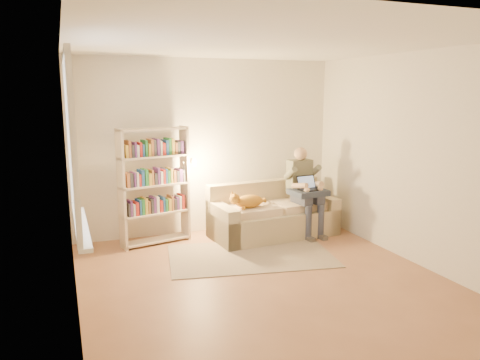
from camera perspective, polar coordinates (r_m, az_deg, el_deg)
name	(u,v)px	position (r m, az deg, el deg)	size (l,w,h in m)	color
floor	(268,284)	(5.36, 3.39, -12.57)	(4.50, 4.50, 0.00)	brown
ceiling	(270,43)	(4.95, 3.74, 16.32)	(4.00, 4.50, 0.02)	white
wall_left	(70,182)	(4.55, -20.02, -0.26)	(0.02, 4.50, 2.60)	silver
wall_right	(419,160)	(6.09, 20.94, 2.31)	(0.02, 4.50, 2.60)	silver
wall_back	(207,147)	(7.08, -4.06, 4.05)	(4.00, 0.02, 2.60)	silver
wall_front	(419,224)	(3.13, 20.99, -5.04)	(4.00, 0.02, 2.60)	silver
window	(75,170)	(4.73, -19.50, 1.11)	(0.12, 1.52, 1.69)	white
sofa	(272,217)	(7.01, 3.96, -4.46)	(1.90, 0.97, 0.78)	tan
person	(304,186)	(7.02, 7.79, -0.73)	(0.39, 0.60, 1.31)	slate
cat	(249,201)	(6.63, 1.12, -2.53)	(0.63, 0.25, 0.23)	gold
blanket	(305,192)	(6.91, 7.96, -1.52)	(0.51, 0.41, 0.08)	#263044
laptop	(305,186)	(6.90, 7.93, -0.77)	(0.32, 0.28, 0.25)	black
bookshelf	(155,180)	(6.59, -10.38, -0.03)	(1.12, 0.45, 1.64)	beige
rug	(251,256)	(6.19, 1.32, -9.21)	(2.11, 1.25, 0.01)	gray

